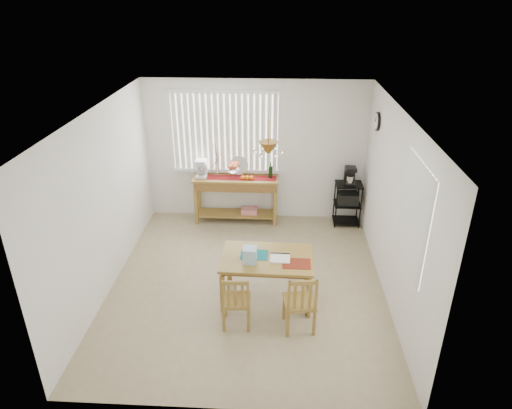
# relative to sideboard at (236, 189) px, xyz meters

# --- Properties ---
(ground) EXTENTS (4.00, 4.50, 0.01)m
(ground) POSITION_rel_sideboard_xyz_m (0.34, -2.01, -0.66)
(ground) COLOR tan
(room_shell) EXTENTS (4.20, 4.70, 2.70)m
(room_shell) POSITION_rel_sideboard_xyz_m (0.34, -2.00, 1.04)
(room_shell) COLOR white
(room_shell) RESTS_ON ground
(sideboard) EXTENTS (1.55, 0.44, 0.87)m
(sideboard) POSITION_rel_sideboard_xyz_m (0.00, 0.00, 0.00)
(sideboard) COLOR olive
(sideboard) RESTS_ON ground
(sideboard_items) EXTENTS (1.47, 0.37, 0.67)m
(sideboard_items) POSITION_rel_sideboard_xyz_m (-0.25, 0.01, 0.36)
(sideboard_items) COLOR maroon
(sideboard_items) RESTS_ON sideboard
(wire_cart) EXTENTS (0.47, 0.38, 0.81)m
(wire_cart) POSITION_rel_sideboard_xyz_m (2.04, -0.01, -0.17)
(wire_cart) COLOR black
(wire_cart) RESTS_ON ground
(cart_items) EXTENTS (0.19, 0.23, 0.33)m
(cart_items) POSITION_rel_sideboard_xyz_m (2.04, -0.00, 0.30)
(cart_items) COLOR black
(cart_items) RESTS_ON wire_cart
(dining_table) EXTENTS (1.27, 0.84, 0.67)m
(dining_table) POSITION_rel_sideboard_xyz_m (0.64, -2.33, -0.06)
(dining_table) COLOR olive
(dining_table) RESTS_ON ground
(table_items) EXTENTS (0.96, 0.47, 0.22)m
(table_items) POSITION_rel_sideboard_xyz_m (0.51, -2.43, 0.10)
(table_items) COLOR #156E77
(table_items) RESTS_ON dining_table
(chair_left) EXTENTS (0.38, 0.38, 0.79)m
(chair_left) POSITION_rel_sideboard_xyz_m (0.27, -2.95, -0.27)
(chair_left) COLOR olive
(chair_left) RESTS_ON ground
(chair_right) EXTENTS (0.44, 0.44, 0.85)m
(chair_right) POSITION_rel_sideboard_xyz_m (1.08, -2.97, -0.24)
(chair_right) COLOR olive
(chair_right) RESTS_ON ground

